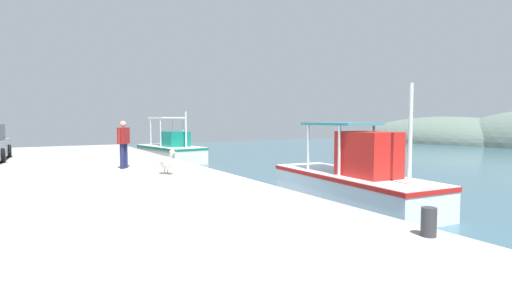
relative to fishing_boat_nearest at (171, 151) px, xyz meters
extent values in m
cube|color=#9E9E99|center=(12.06, -6.82, -0.28)|extent=(36.00, 10.00, 0.80)
ellipsoid|color=#596B60|center=(-4.20, 33.89, -0.68)|extent=(23.44, 10.76, 5.98)
cube|color=silver|center=(-0.07, -0.01, -0.20)|extent=(5.59, 2.89, 0.97)
cube|color=#0F7260|center=(-0.07, -0.01, 0.20)|extent=(5.64, 2.93, 0.12)
cube|color=#0F7260|center=(0.59, 0.09, 0.74)|extent=(1.67, 1.48, 0.91)
cylinder|color=silver|center=(-1.15, -0.92, 1.13)|extent=(0.08, 0.08, 1.70)
cylinder|color=silver|center=(-1.37, 0.55, 1.13)|extent=(0.08, 0.08, 1.70)
cylinder|color=silver|center=(0.27, -0.71, 1.13)|extent=(0.08, 0.08, 1.70)
cylinder|color=silver|center=(0.06, 0.76, 1.13)|extent=(0.08, 0.08, 1.70)
cube|color=silver|center=(-0.55, -0.08, 2.02)|extent=(2.37, 1.87, 0.08)
cylinder|color=silver|center=(1.91, 0.28, 1.33)|extent=(0.10, 0.10, 2.08)
cube|color=white|center=(14.38, 0.96, -0.22)|extent=(6.09, 2.33, 0.93)
cube|color=red|center=(14.38, 0.96, 0.17)|extent=(6.13, 2.37, 0.12)
cube|color=red|center=(15.12, 0.90, 0.89)|extent=(1.75, 1.25, 1.29)
cylinder|color=silver|center=(12.99, 0.42, 0.98)|extent=(0.08, 0.08, 1.46)
cylinder|color=silver|center=(13.09, 1.72, 0.98)|extent=(0.08, 0.08, 1.46)
cylinder|color=silver|center=(14.59, 0.29, 0.98)|extent=(0.08, 0.08, 1.46)
cylinder|color=silver|center=(14.70, 1.59, 0.98)|extent=(0.08, 0.08, 1.46)
cube|color=teal|center=(13.84, 1.01, 1.75)|extent=(2.52, 1.55, 0.08)
cylinder|color=silver|center=(16.60, 0.78, 1.52)|extent=(0.10, 0.10, 2.54)
torus|color=orange|center=(15.12, 1.52, 0.89)|extent=(0.55, 0.14, 0.54)
cylinder|color=tan|center=(10.83, -3.71, 0.23)|extent=(0.04, 0.04, 0.22)
cylinder|color=tan|center=(10.79, -3.59, 0.23)|extent=(0.04, 0.04, 0.22)
ellipsoid|color=white|center=(10.86, -3.64, 0.48)|extent=(0.71, 0.51, 0.40)
ellipsoid|color=silver|center=(10.81, -3.65, 0.54)|extent=(0.63, 0.52, 0.28)
cylinder|color=white|center=(11.04, -3.57, 0.70)|extent=(0.21, 0.15, 0.27)
sphere|color=white|center=(11.11, -3.55, 0.86)|extent=(0.20, 0.20, 0.16)
cone|color=#F2B272|center=(11.30, -3.49, 0.84)|extent=(0.31, 0.16, 0.07)
cylinder|color=#1E234C|center=(8.65, -4.59, 0.57)|extent=(0.16, 0.16, 0.90)
cylinder|color=#1E234C|center=(8.50, -4.45, 0.57)|extent=(0.16, 0.16, 0.90)
cube|color=maroon|center=(8.58, -4.52, 1.31)|extent=(0.49, 0.48, 0.58)
cylinder|color=maroon|center=(8.78, -4.71, 1.29)|extent=(0.10, 0.10, 0.55)
cylinder|color=maroon|center=(8.38, -4.33, 1.29)|extent=(0.10, 0.10, 0.55)
sphere|color=tan|center=(8.58, -4.52, 1.73)|extent=(0.22, 0.22, 0.22)
cylinder|color=black|center=(1.60, -8.34, 0.42)|extent=(0.61, 0.21, 0.60)
cylinder|color=black|center=(4.14, -8.45, 0.42)|extent=(0.61, 0.21, 0.60)
cylinder|color=#333338|center=(19.30, -2.27, 0.34)|extent=(0.22, 0.22, 0.44)
camera|label=1|loc=(22.83, -7.35, 1.85)|focal=26.72mm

